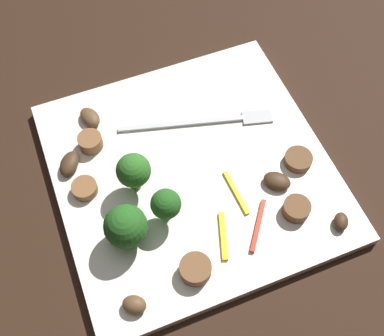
{
  "coord_description": "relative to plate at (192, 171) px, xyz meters",
  "views": [
    {
      "loc": [
        -0.1,
        -0.25,
        0.48
      ],
      "look_at": [
        0.0,
        0.0,
        0.01
      ],
      "focal_mm": 45.23,
      "sensor_mm": 36.0,
      "label": 1
    }
  ],
  "objects": [
    {
      "name": "ground_plane",
      "position": [
        0.0,
        0.0,
        -0.01
      ],
      "size": [
        1.4,
        1.4,
        0.0
      ],
      "primitive_type": "plane",
      "color": "black"
    },
    {
      "name": "sausage_slice_3",
      "position": [
        -0.12,
        0.02,
        0.01
      ],
      "size": [
        0.04,
        0.04,
        0.01
      ],
      "primitive_type": "cylinder",
      "rotation": [
        0.0,
        0.0,
        2.76
      ],
      "color": "brown",
      "rests_on": "plate"
    },
    {
      "name": "fork",
      "position": [
        0.04,
        0.05,
        0.01
      ],
      "size": [
        0.18,
        0.06,
        0.0
      ],
      "rotation": [
        0.0,
        0.0,
        -0.26
      ],
      "color": "silver",
      "rests_on": "plate"
    },
    {
      "name": "sausage_slice_4",
      "position": [
        0.11,
        -0.04,
        0.01
      ],
      "size": [
        0.04,
        0.04,
        0.01
      ],
      "primitive_type": "cylinder",
      "rotation": [
        0.0,
        0.0,
        2.44
      ],
      "color": "brown",
      "rests_on": "plate"
    },
    {
      "name": "mushroom_3",
      "position": [
        -0.12,
        0.05,
        0.01
      ],
      "size": [
        0.03,
        0.04,
        0.01
      ],
      "primitive_type": "ellipsoid",
      "rotation": [
        0.0,
        0.0,
        0.98
      ],
      "color": "#422B19",
      "rests_on": "plate"
    },
    {
      "name": "broccoli_floret_0",
      "position": [
        -0.09,
        -0.05,
        0.04
      ],
      "size": [
        0.04,
        0.04,
        0.05
      ],
      "color": "#296420",
      "rests_on": "plate"
    },
    {
      "name": "pepper_strip_2",
      "position": [
        -0.0,
        -0.09,
        0.01
      ],
      "size": [
        0.02,
        0.05,
        0.0
      ],
      "primitive_type": "cube",
      "rotation": [
        0.0,
        0.0,
        4.39
      ],
      "color": "yellow",
      "rests_on": "plate"
    },
    {
      "name": "pepper_strip_0",
      "position": [
        0.04,
        -0.09,
        0.01
      ],
      "size": [
        0.04,
        0.05,
        0.0
      ],
      "primitive_type": "cube",
      "rotation": [
        0.0,
        0.0,
        4.07
      ],
      "color": "red",
      "rests_on": "plate"
    },
    {
      "name": "mushroom_0",
      "position": [
        0.08,
        -0.05,
        0.01
      ],
      "size": [
        0.04,
        0.04,
        0.01
      ],
      "primitive_type": "ellipsoid",
      "rotation": [
        0.0,
        0.0,
        2.4
      ],
      "color": "#422B19",
      "rests_on": "plate"
    },
    {
      "name": "sausage_slice_1",
      "position": [
        0.08,
        -0.09,
        0.01
      ],
      "size": [
        0.04,
        0.04,
        0.01
      ],
      "primitive_type": "cylinder",
      "rotation": [
        0.0,
        0.0,
        1.92
      ],
      "color": "brown",
      "rests_on": "plate"
    },
    {
      "name": "broccoli_floret_1",
      "position": [
        -0.06,
        0.0,
        0.04
      ],
      "size": [
        0.04,
        0.04,
        0.05
      ],
      "color": "#347525",
      "rests_on": "plate"
    },
    {
      "name": "pepper_strip_1",
      "position": [
        0.03,
        -0.05,
        0.01
      ],
      "size": [
        0.01,
        0.06,
        0.0
      ],
      "primitive_type": "cube",
      "rotation": [
        0.0,
        0.0,
        1.61
      ],
      "color": "yellow",
      "rests_on": "plate"
    },
    {
      "name": "sausage_slice_0",
      "position": [
        -0.04,
        -0.11,
        0.01
      ],
      "size": [
        0.04,
        0.04,
        0.02
      ],
      "primitive_type": "cylinder",
      "rotation": [
        0.0,
        0.0,
        1.45
      ],
      "color": "brown",
      "rests_on": "plate"
    },
    {
      "name": "plate",
      "position": [
        0.0,
        0.0,
        0.0
      ],
      "size": [
        0.3,
        0.3,
        0.01
      ],
      "primitive_type": "cube",
      "color": "white",
      "rests_on": "ground_plane"
    },
    {
      "name": "sausage_slice_2",
      "position": [
        -0.1,
        0.07,
        0.01
      ],
      "size": [
        0.03,
        0.03,
        0.02
      ],
      "primitive_type": "cylinder",
      "rotation": [
        0.0,
        0.0,
        2.92
      ],
      "color": "brown",
      "rests_on": "plate"
    },
    {
      "name": "mushroom_2",
      "position": [
        -0.09,
        0.1,
        0.01
      ],
      "size": [
        0.03,
        0.03,
        0.01
      ],
      "primitive_type": "ellipsoid",
      "rotation": [
        0.0,
        0.0,
        1.87
      ],
      "color": "brown",
      "rests_on": "plate"
    },
    {
      "name": "mushroom_4",
      "position": [
        -0.11,
        -0.12,
        0.01
      ],
      "size": [
        0.03,
        0.03,
        0.01
      ],
      "primitive_type": "ellipsoid",
      "rotation": [
        0.0,
        0.0,
        2.53
      ],
      "color": "brown",
      "rests_on": "plate"
    },
    {
      "name": "mushroom_1",
      "position": [
        0.12,
        -0.12,
        0.01
      ],
      "size": [
        0.02,
        0.03,
        0.01
      ],
      "primitive_type": "ellipsoid",
      "rotation": [
        0.0,
        0.0,
        4.14
      ],
      "color": "#422B19",
      "rests_on": "plate"
    },
    {
      "name": "broccoli_floret_2",
      "position": [
        -0.05,
        -0.05,
        0.04
      ],
      "size": [
        0.03,
        0.03,
        0.05
      ],
      "color": "#296420",
      "rests_on": "plate"
    }
  ]
}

